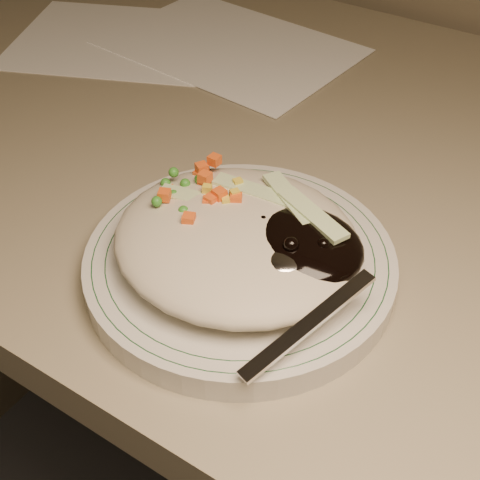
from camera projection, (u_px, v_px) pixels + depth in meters
The scene contains 5 objects.
desk at pixel (387, 325), 0.76m from camera, with size 1.40×0.70×0.74m.
plate at pixel (240, 265), 0.53m from camera, with size 0.25×0.25×0.02m, color silver.
plate_rim at pixel (240, 255), 0.52m from camera, with size 0.23×0.23×0.00m.
meal at pixel (244, 237), 0.51m from camera, with size 0.21×0.19×0.05m.
papers at pixel (181, 43), 0.85m from camera, with size 0.45×0.33×0.00m.
Camera 1 is at (0.14, 0.87, 1.12)m, focal length 50.00 mm.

